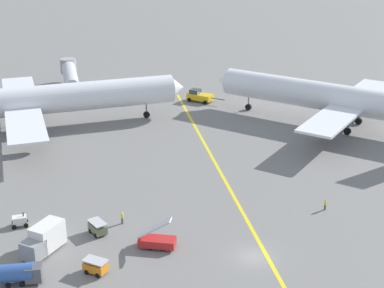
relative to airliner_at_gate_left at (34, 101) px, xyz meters
The scene contains 14 objects.
ground_plane 58.71m from the airliner_at_gate_left, 65.55° to the right, with size 600.00×600.00×0.00m, color slate.
taxiway_stripe 51.04m from the airliner_at_gate_left, 58.39° to the right, with size 0.50×120.00×0.01m, color yellow.
airliner_at_gate_left is the anchor object (origin of this frame).
airliner_being_pushed 58.29m from the airliner_at_gate_left, 13.90° to the right, with size 40.65×43.26×16.30m.
pushback_tug 36.56m from the airliner_at_gate_left, 14.45° to the left, with size 7.23×7.14×2.93m.
gse_fuel_bowser_stubby 51.73m from the airliner_at_gate_left, 93.06° to the right, with size 5.09×2.48×2.40m.
gse_catering_truck_tall 45.76m from the airliner_at_gate_left, 89.94° to the right, with size 5.67×5.96×3.50m.
gse_stair_truck_yellow 50.14m from the airliner_at_gate_left, 74.45° to the right, with size 4.93×3.69×4.06m.
gse_baggage_cart_trailing 43.63m from the airliner_at_gate_left, 81.03° to the right, with size 2.46×3.12×1.71m.
gse_gpu_cart_small 38.58m from the airliner_at_gate_left, 94.33° to the right, with size 2.15×1.67×1.90m.
gse_baggage_cart_near_cluster 52.17m from the airliner_at_gate_left, 83.92° to the right, with size 3.09×2.99×1.71m.
ground_crew_ramp_agent_by_cones 58.74m from the airliner_at_gate_left, 49.59° to the right, with size 0.36×0.36×1.55m.
ground_crew_wing_walker_right 42.54m from the airliner_at_gate_left, 76.05° to the right, with size 0.36×0.36×1.68m.
jet_bridge 26.75m from the airliner_at_gate_left, 71.64° to the left, with size 3.99×21.56×5.82m.
Camera 1 is at (-22.91, -55.65, 37.81)m, focal length 54.28 mm.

